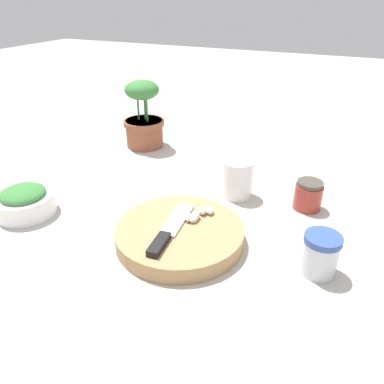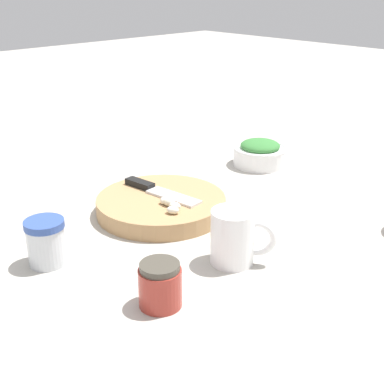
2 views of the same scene
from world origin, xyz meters
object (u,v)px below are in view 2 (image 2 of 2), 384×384
Objects in this scene: herb_bowl at (260,153)px; spice_jar at (46,242)px; coffee_mug at (235,237)px; garlic_cloves at (170,204)px; honey_jar at (160,285)px; chef_knife at (157,190)px; cutting_board at (161,205)px.

spice_jar reaches higher than herb_bowl.
spice_jar is 0.31m from coffee_mug.
honey_jar reaches higher than garlic_cloves.
honey_jar is at bearing 44.16° from chef_knife.
garlic_cloves reaches higher than chef_knife.
chef_knife is at bearing -170.43° from spice_jar.
cutting_board is at bearing -111.50° from garlic_cloves.
spice_jar reaches higher than cutting_board.
herb_bowl is 0.63m from spice_jar.
garlic_cloves is (0.03, 0.08, 0.00)m from chef_knife.
coffee_mug is at bearing 83.41° from garlic_cloves.
cutting_board is 3.29× the size of spice_jar.
coffee_mug is (-0.22, 0.21, 0.01)m from spice_jar.
herb_bowl is 0.49m from coffee_mug.
garlic_cloves is 0.39m from herb_bowl.
spice_jar is at bearing 3.32° from chef_knife.
spice_jar is 0.23m from honey_jar.
garlic_cloves is at bearing 173.32° from spice_jar.
honey_jar is (0.57, 0.29, 0.00)m from herb_bowl.
chef_knife is 2.76× the size of honey_jar.
coffee_mug is at bearing 80.05° from cutting_board.
coffee_mug is at bearing 34.59° from herb_bowl.
herb_bowl is at bearing -172.61° from cutting_board.
cutting_board is 3.60× the size of garlic_cloves.
spice_jar is (0.28, 0.05, 0.00)m from chef_knife.
coffee_mug is (0.02, 0.18, 0.01)m from garlic_cloves.
herb_bowl reaches higher than garlic_cloves.
chef_knife is at bearing -129.59° from honey_jar.
herb_bowl is 1.95× the size of honey_jar.
spice_jar reaches higher than honey_jar.
herb_bowl reaches higher than chef_knife.
coffee_mug reaches higher than garlic_cloves.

